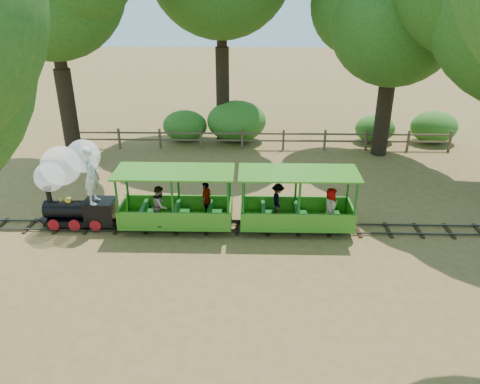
{
  "coord_description": "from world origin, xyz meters",
  "views": [
    {
      "loc": [
        -0.58,
        -13.64,
        7.64
      ],
      "look_at": [
        -0.92,
        0.5,
        1.14
      ],
      "focal_mm": 35.0,
      "sensor_mm": 36.0,
      "label": 1
    }
  ],
  "objects_px": {
    "locomotive": "(71,179)",
    "carriage_rear": "(299,208)",
    "carriage_front": "(177,207)",
    "fence": "(263,138)"
  },
  "relations": [
    {
      "from": "locomotive",
      "to": "carriage_front",
      "type": "height_order",
      "value": "locomotive"
    },
    {
      "from": "locomotive",
      "to": "carriage_rear",
      "type": "xyz_separation_m",
      "value": [
        7.37,
        -0.05,
        -0.93
      ]
    },
    {
      "from": "carriage_front",
      "to": "locomotive",
      "type": "bearing_deg",
      "value": 178.17
    },
    {
      "from": "carriage_front",
      "to": "carriage_rear",
      "type": "relative_size",
      "value": 1.0
    },
    {
      "from": "locomotive",
      "to": "fence",
      "type": "height_order",
      "value": "locomotive"
    },
    {
      "from": "carriage_rear",
      "to": "fence",
      "type": "height_order",
      "value": "carriage_rear"
    },
    {
      "from": "carriage_rear",
      "to": "locomotive",
      "type": "bearing_deg",
      "value": 179.58
    },
    {
      "from": "locomotive",
      "to": "carriage_rear",
      "type": "relative_size",
      "value": 0.81
    },
    {
      "from": "locomotive",
      "to": "carriage_rear",
      "type": "height_order",
      "value": "locomotive"
    },
    {
      "from": "locomotive",
      "to": "fence",
      "type": "bearing_deg",
      "value": 51.28
    }
  ]
}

